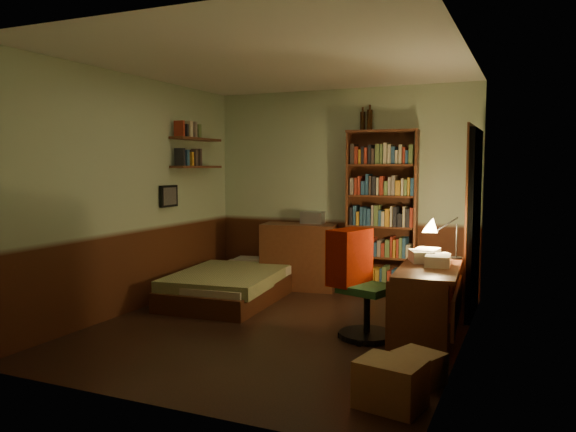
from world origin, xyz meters
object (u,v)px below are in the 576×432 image
at_px(bookshelf, 381,213).
at_px(desk, 429,303).
at_px(desk_lamp, 457,233).
at_px(mini_stereo, 313,217).
at_px(cardboard_box_a, 391,384).
at_px(cardboard_box_b, 419,368).
at_px(bed, 235,273).
at_px(office_chair, 367,279).
at_px(dresser, 299,256).

relative_size(bookshelf, desk, 1.60).
bearing_deg(bookshelf, desk_lamp, -51.69).
distance_m(mini_stereo, desk, 2.52).
bearing_deg(cardboard_box_a, cardboard_box_b, 78.97).
relative_size(mini_stereo, desk_lamp, 0.57).
bearing_deg(desk, bed, 159.53).
xyz_separation_m(mini_stereo, desk, (1.80, -1.66, -0.59)).
height_order(bookshelf, office_chair, bookshelf).
bearing_deg(dresser, desk, -47.94).
bearing_deg(bed, desk_lamp, -8.01).
distance_m(bookshelf, desk, 1.96).
relative_size(mini_stereo, cardboard_box_a, 0.69).
relative_size(dresser, desk, 0.75).
xyz_separation_m(bookshelf, desk_lamp, (1.04, -1.09, -0.08)).
distance_m(office_chair, cardboard_box_a, 1.56).
distance_m(bed, office_chair, 2.16).
xyz_separation_m(desk_lamp, cardboard_box_a, (-0.15, -2.14, -0.78)).
bearing_deg(dresser, mini_stereo, 32.25).
distance_m(bed, desk, 2.57).
height_order(desk, desk_lamp, desk_lamp).
relative_size(bed, dresser, 2.10).
height_order(bed, dresser, dresser).
bearing_deg(cardboard_box_a, dresser, 121.97).
distance_m(desk, office_chair, 0.62).
distance_m(bed, cardboard_box_b, 3.18).
xyz_separation_m(bed, cardboard_box_b, (2.58, -1.86, -0.18)).
height_order(cardboard_box_a, cardboard_box_b, cardboard_box_a).
bearing_deg(office_chair, dresser, 145.98).
distance_m(dresser, mini_stereo, 0.54).
bearing_deg(bed, mini_stereo, 50.96).
bearing_deg(desk_lamp, bed, 179.53).
height_order(bookshelf, desk, bookshelf).
relative_size(bed, office_chair, 1.79).
bearing_deg(cardboard_box_b, office_chair, 125.76).
bearing_deg(office_chair, mini_stereo, 141.23).
xyz_separation_m(dresser, bookshelf, (1.07, 0.08, 0.60)).
distance_m(dresser, desk_lamp, 2.39).
height_order(desk_lamp, cardboard_box_b, desk_lamp).
xyz_separation_m(bed, bookshelf, (1.59, 0.88, 0.73)).
height_order(dresser, cardboard_box_a, dresser).
xyz_separation_m(cardboard_box_a, cardboard_box_b, (0.10, 0.49, -0.04)).
bearing_deg(desk, office_chair, -162.17).
distance_m(bookshelf, office_chair, 1.92).
xyz_separation_m(desk, office_chair, (-0.53, -0.21, 0.22)).
xyz_separation_m(bookshelf, cardboard_box_b, (0.99, -2.74, -0.91)).
height_order(dresser, desk_lamp, desk_lamp).
bearing_deg(office_chair, desk, 38.71).
distance_m(dresser, office_chair, 2.24).
relative_size(desk_lamp, office_chair, 0.45).
xyz_separation_m(desk_lamp, cardboard_box_b, (-0.05, -1.65, -0.83)).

